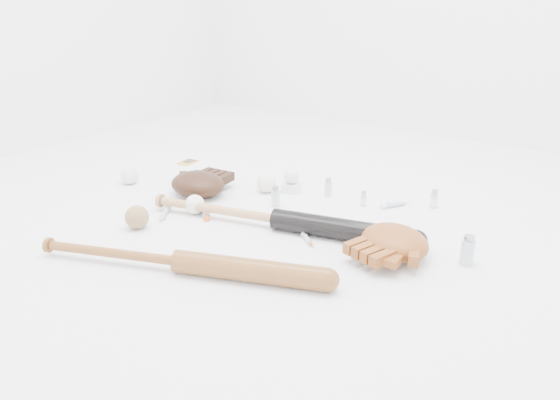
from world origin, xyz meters
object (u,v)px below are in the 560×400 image
Objects in this scene: bat_dark at (277,219)px; glove_dark at (198,184)px; pedestal at (291,187)px; bat_wood at (179,261)px.

glove_dark is (-0.44, 0.09, 0.01)m from bat_dark.
glove_dark is 4.07× the size of pedestal.
bat_dark is at bearing 60.93° from bat_wood.
glove_dark is at bearing 155.83° from bat_dark.
glove_dark is at bearing 107.03° from bat_wood.
glove_dark reaches higher than bat_wood.
pedestal is at bearing 76.98° from bat_wood.
bat_wood reaches higher than pedestal.
glove_dark is at bearing -139.71° from pedestal.
pedestal is at bearing 36.73° from glove_dark.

